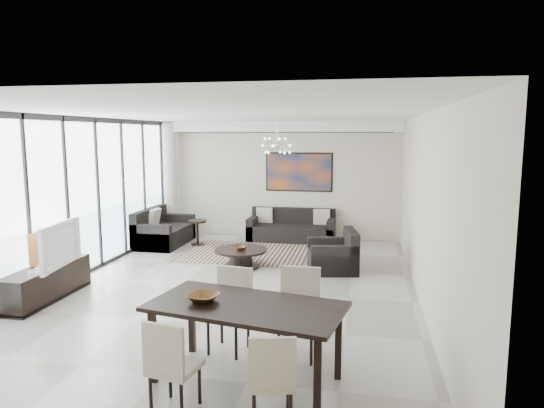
% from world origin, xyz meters
% --- Properties ---
extents(room_shell, '(6.00, 9.00, 2.90)m').
position_xyz_m(room_shell, '(0.46, 0.00, 1.45)').
color(room_shell, '#A8A39B').
rests_on(room_shell, ground).
extents(window_wall, '(0.37, 8.95, 2.90)m').
position_xyz_m(window_wall, '(-2.86, 0.00, 1.47)').
color(window_wall, white).
rests_on(window_wall, floor).
extents(soffit, '(5.98, 0.40, 0.26)m').
position_xyz_m(soffit, '(0.00, 4.30, 2.77)').
color(soffit, white).
rests_on(soffit, room_shell).
extents(painting, '(1.68, 0.04, 0.98)m').
position_xyz_m(painting, '(0.50, 4.47, 1.65)').
color(painting, '#B55119').
rests_on(painting, room_shell).
extents(chandelier, '(0.66, 0.66, 0.71)m').
position_xyz_m(chandelier, '(0.30, 2.50, 2.35)').
color(chandelier, silver).
rests_on(chandelier, room_shell).
extents(rug, '(2.70, 2.08, 0.01)m').
position_xyz_m(rug, '(-0.38, 2.60, 0.01)').
color(rug, black).
rests_on(rug, floor).
extents(coffee_table, '(1.03, 1.03, 0.36)m').
position_xyz_m(coffee_table, '(-0.22, 1.45, 0.20)').
color(coffee_table, black).
rests_on(coffee_table, floor).
extents(bowl_coffee, '(0.25, 0.25, 0.07)m').
position_xyz_m(bowl_coffee, '(-0.21, 1.40, 0.40)').
color(bowl_coffee, brown).
rests_on(bowl_coffee, coffee_table).
extents(sofa_main, '(2.10, 0.86, 0.76)m').
position_xyz_m(sofa_main, '(0.39, 4.07, 0.26)').
color(sofa_main, black).
rests_on(sofa_main, floor).
extents(loveseat, '(0.94, 1.68, 0.84)m').
position_xyz_m(loveseat, '(-2.55, 3.05, 0.28)').
color(loveseat, black).
rests_on(loveseat, floor).
extents(armchair, '(1.05, 1.08, 0.79)m').
position_xyz_m(armchair, '(1.59, 1.55, 0.27)').
color(armchair, black).
rests_on(armchair, floor).
extents(side_table, '(0.43, 0.43, 0.59)m').
position_xyz_m(side_table, '(-1.70, 3.11, 0.40)').
color(side_table, black).
rests_on(side_table, floor).
extents(tv_console, '(0.48, 1.72, 0.54)m').
position_xyz_m(tv_console, '(-2.76, -0.95, 0.27)').
color(tv_console, black).
rests_on(tv_console, floor).
extents(television, '(0.32, 1.21, 0.69)m').
position_xyz_m(television, '(-2.60, -0.94, 0.88)').
color(television, gray).
rests_on(television, tv_console).
extents(dining_table, '(2.15, 1.36, 0.83)m').
position_xyz_m(dining_table, '(0.94, -2.82, 0.75)').
color(dining_table, black).
rests_on(dining_table, floor).
extents(dining_chair_sw, '(0.48, 0.48, 0.91)m').
position_xyz_m(dining_chair_sw, '(0.41, -3.57, 0.52)').
color(dining_chair_sw, beige).
rests_on(dining_chair_sw, floor).
extents(dining_chair_se, '(0.49, 0.49, 0.88)m').
position_xyz_m(dining_chair_se, '(1.37, -3.60, 0.50)').
color(dining_chair_se, beige).
rests_on(dining_chair_se, floor).
extents(dining_chair_nw, '(0.52, 0.52, 0.99)m').
position_xyz_m(dining_chair_nw, '(0.58, -2.09, 0.57)').
color(dining_chair_nw, beige).
rests_on(dining_chair_nw, floor).
extents(dining_chair_ne, '(0.48, 0.48, 1.03)m').
position_xyz_m(dining_chair_ne, '(1.40, -2.08, 0.59)').
color(dining_chair_ne, beige).
rests_on(dining_chair_ne, floor).
extents(bowl_dining, '(0.39, 0.39, 0.08)m').
position_xyz_m(bowl_dining, '(0.48, -2.82, 0.87)').
color(bowl_dining, brown).
rests_on(bowl_dining, dining_table).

